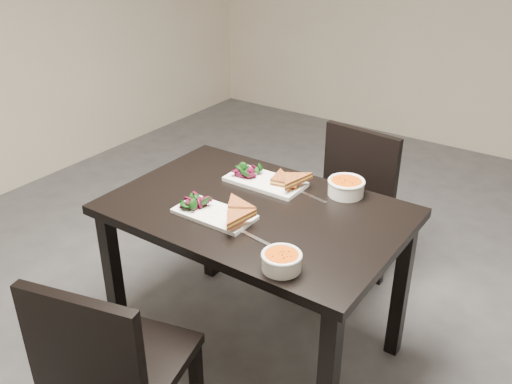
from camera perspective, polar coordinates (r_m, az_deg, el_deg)
ground at (r=3.00m, az=7.04°, el=-11.10°), size 5.00×5.00×0.00m
table at (r=2.33m, az=0.00°, el=-3.69°), size 1.20×0.80×0.75m
chair_near at (r=2.01m, az=-14.74°, el=-16.84°), size 0.51×0.51×0.85m
chair_far at (r=2.92m, az=9.26°, el=-1.04°), size 0.46×0.46×0.85m
plate_near at (r=2.22m, az=-4.30°, el=-2.28°), size 0.33×0.16×0.02m
sandwich_near at (r=2.18m, az=-2.75°, el=-1.82°), size 0.20×0.19×0.05m
salad_near at (r=2.26m, az=-6.31°, el=-0.89°), size 0.10×0.09×0.04m
soup_bowl_near at (r=1.89m, az=2.64°, el=-7.01°), size 0.14×0.14×0.06m
cutlery_near at (r=2.07m, az=-0.10°, el=-4.73°), size 0.18×0.04×0.00m
plate_far at (r=2.47m, az=0.96°, el=1.06°), size 0.35×0.18×0.02m
sandwich_far at (r=2.41m, az=2.05°, el=1.34°), size 0.20×0.16×0.06m
salad_far at (r=2.51m, az=-0.94°, el=2.31°), size 0.11×0.10×0.05m
soup_bowl_far at (r=2.39m, az=9.24°, el=0.58°), size 0.16×0.16×0.07m
cutlery_far at (r=2.38m, az=5.56°, el=-0.38°), size 0.18×0.05×0.00m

